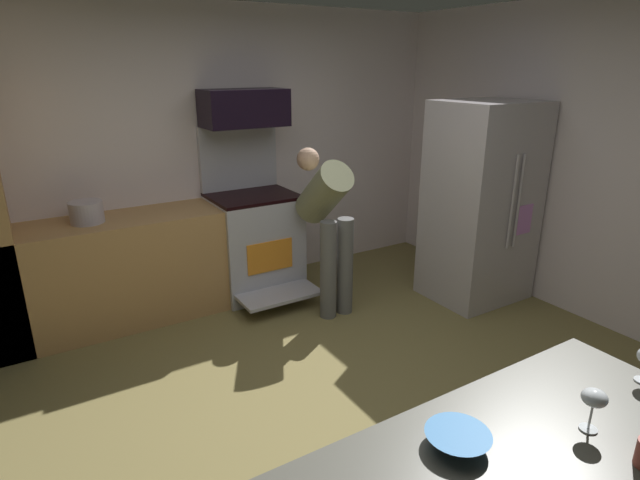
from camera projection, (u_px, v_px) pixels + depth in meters
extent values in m
cube|color=olive|center=(341.00, 411.00, 3.26)|extent=(5.20, 4.80, 0.02)
cube|color=silver|center=(202.00, 153.00, 4.71)|extent=(5.20, 0.12, 2.60)
cube|color=silver|center=(608.00, 167.00, 4.08)|extent=(0.12, 4.80, 2.60)
cube|color=tan|center=(120.00, 271.00, 4.26)|extent=(2.40, 0.60, 0.90)
cube|color=silver|center=(255.00, 245.00, 4.84)|extent=(0.76, 0.64, 0.92)
cube|color=black|center=(253.00, 196.00, 4.68)|extent=(0.76, 0.64, 0.03)
cube|color=silver|center=(238.00, 157.00, 4.82)|extent=(0.76, 0.06, 0.60)
cube|color=orange|center=(270.00, 256.00, 4.58)|extent=(0.44, 0.01, 0.28)
cube|color=silver|center=(280.00, 295.00, 4.55)|extent=(0.72, 0.35, 0.03)
cube|color=black|center=(244.00, 108.00, 4.51)|extent=(0.74, 0.38, 0.32)
cube|color=#BCB4B9|center=(481.00, 203.00, 4.61)|extent=(0.85, 0.70, 1.79)
cylinder|color=#BCB4B9|center=(513.00, 203.00, 4.27)|extent=(0.02, 0.02, 0.80)
cylinder|color=#BCB4B9|center=(519.00, 202.00, 4.31)|extent=(0.02, 0.02, 0.80)
cube|color=#D589E3|center=(524.00, 220.00, 4.43)|extent=(0.20, 0.01, 0.26)
cylinder|color=slate|center=(328.00, 270.00, 4.33)|extent=(0.14, 0.14, 0.86)
cylinder|color=slate|center=(345.00, 266.00, 4.41)|extent=(0.14, 0.14, 0.86)
cylinder|color=gray|center=(324.00, 193.00, 4.34)|extent=(0.30, 0.62, 0.60)
sphere|color=tan|center=(308.00, 159.00, 4.47)|extent=(0.20, 0.20, 0.20)
cone|color=#2E70B2|center=(457.00, 440.00, 1.66)|extent=(0.22, 0.22, 0.05)
cylinder|color=silver|center=(588.00, 429.00, 1.75)|extent=(0.06, 0.06, 0.01)
cylinder|color=silver|center=(591.00, 417.00, 1.73)|extent=(0.01, 0.01, 0.09)
ellipsoid|color=silver|center=(594.00, 398.00, 1.70)|extent=(0.08, 0.08, 0.06)
cylinder|color=#BBB0BD|center=(86.00, 212.00, 3.99)|extent=(0.25, 0.25, 0.17)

